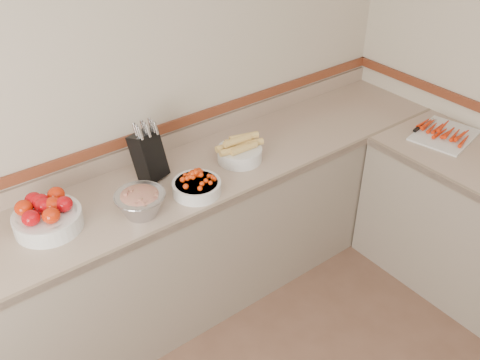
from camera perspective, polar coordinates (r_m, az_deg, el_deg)
back_wall at (r=2.95m, az=-13.31°, el=8.15°), size 4.00×0.00×4.00m
counter_back at (r=3.17m, az=-8.71°, el=-7.71°), size 4.00×0.65×1.08m
knife_block at (r=2.94m, az=-9.76°, el=2.70°), size 0.19×0.21×0.35m
tomato_bowl at (r=2.73m, az=-19.92°, el=-3.55°), size 0.33×0.33×0.16m
cherry_tomato_bowl at (r=2.82m, az=-4.64°, el=-0.58°), size 0.26×0.26×0.14m
corn_bowl at (r=3.09m, az=-0.04°, el=3.11°), size 0.29×0.26×0.15m
rhubarb_bowl at (r=2.70m, az=-10.58°, el=-2.31°), size 0.26×0.26×0.15m
cutting_board at (r=3.59m, az=20.90°, el=4.70°), size 0.46×0.40×0.06m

